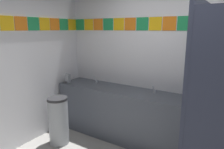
# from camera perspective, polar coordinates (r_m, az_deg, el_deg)

# --- Properties ---
(wall_back) EXTENTS (4.19, 0.09, 2.71)m
(wall_back) POSITION_cam_1_polar(r_m,az_deg,el_deg) (3.32, 18.86, 3.32)
(wall_back) COLOR silver
(wall_back) RESTS_ON ground_plane
(wall_side) EXTENTS (0.09, 3.07, 2.71)m
(wall_side) POSITION_cam_1_polar(r_m,az_deg,el_deg) (3.36, -28.03, 2.63)
(wall_side) COLOR silver
(wall_side) RESTS_ON ground_plane
(vanity_counter) EXTENTS (2.27, 0.56, 0.87)m
(vanity_counter) POSITION_cam_1_polar(r_m,az_deg,el_deg) (3.61, 2.10, -10.48)
(vanity_counter) COLOR #4C515B
(vanity_counter) RESTS_ON ground_plane
(faucet_left) EXTENTS (0.04, 0.10, 0.14)m
(faucet_left) POSITION_cam_1_polar(r_m,az_deg,el_deg) (3.83, -4.50, -1.62)
(faucet_left) COLOR silver
(faucet_left) RESTS_ON vanity_counter
(faucet_right) EXTENTS (0.04, 0.10, 0.14)m
(faucet_right) POSITION_cam_1_polar(r_m,az_deg,el_deg) (3.29, 11.52, -4.20)
(faucet_right) COLOR silver
(faucet_right) RESTS_ON vanity_counter
(soap_dispenser) EXTENTS (0.09, 0.09, 0.16)m
(soap_dispenser) POSITION_cam_1_polar(r_m,az_deg,el_deg) (3.94, -12.16, -1.07)
(soap_dispenser) COLOR gray
(soap_dispenser) RESTS_ON vanity_counter
(stall_divider) EXTENTS (0.92, 1.43, 2.12)m
(stall_divider) POSITION_cam_1_polar(r_m,az_deg,el_deg) (2.33, 25.63, -8.72)
(stall_divider) COLOR #33384C
(stall_divider) RESTS_ON ground_plane
(trash_bin) EXTENTS (0.32, 0.32, 0.79)m
(trash_bin) POSITION_cam_1_polar(r_m,az_deg,el_deg) (3.55, -14.57, -12.20)
(trash_bin) COLOR #999EA3
(trash_bin) RESTS_ON ground_plane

